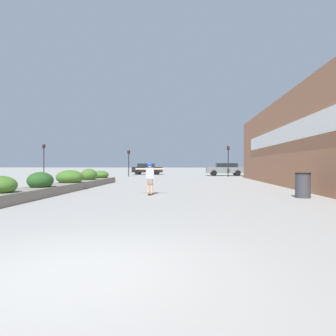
% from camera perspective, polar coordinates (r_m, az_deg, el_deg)
% --- Properties ---
extents(ground_plane, '(300.00, 300.00, 0.00)m').
position_cam_1_polar(ground_plane, '(4.20, -16.88, -18.23)').
color(ground_plane, gray).
extents(building_wall_right, '(0.67, 35.39, 5.64)m').
position_cam_1_polar(building_wall_right, '(15.87, 26.62, 5.85)').
color(building_wall_right, '#9E6647').
rests_on(building_wall_right, ground_plane).
extents(planter_box, '(1.47, 14.89, 1.11)m').
position_cam_1_polar(planter_box, '(16.97, -18.42, -2.73)').
color(planter_box, slate).
rests_on(planter_box, ground_plane).
extents(skateboard, '(0.29, 0.75, 0.09)m').
position_cam_1_polar(skateboard, '(13.62, -3.46, -4.82)').
color(skateboard, olive).
rests_on(skateboard, ground_plane).
extents(skateboarder, '(1.30, 0.24, 1.39)m').
position_cam_1_polar(skateboarder, '(13.56, -3.46, -1.17)').
color(skateboarder, tan).
rests_on(skateboarder, skateboard).
extents(trash_bin, '(0.62, 0.62, 1.03)m').
position_cam_1_polar(trash_bin, '(13.51, 24.31, -3.00)').
color(trash_bin, '#38383D').
rests_on(trash_bin, ground_plane).
extents(car_leftmost, '(4.63, 1.98, 1.57)m').
position_cam_1_polar(car_leftmost, '(37.93, 10.86, -0.20)').
color(car_leftmost, slate).
rests_on(car_leftmost, ground_plane).
extents(car_center_left, '(4.17, 1.92, 1.55)m').
position_cam_1_polar(car_center_left, '(41.96, -3.98, -0.15)').
color(car_center_left, black).
rests_on(car_center_left, ground_plane).
extents(traffic_light_left, '(0.28, 0.30, 3.10)m').
position_cam_1_polar(traffic_light_left, '(35.41, -7.51, 1.86)').
color(traffic_light_left, black).
rests_on(traffic_light_left, ground_plane).
extents(traffic_light_right, '(0.28, 0.30, 3.52)m').
position_cam_1_polar(traffic_light_right, '(34.85, 11.40, 2.29)').
color(traffic_light_right, black).
rests_on(traffic_light_right, ground_plane).
extents(traffic_light_far_left, '(0.28, 0.30, 3.79)m').
position_cam_1_polar(traffic_light_far_left, '(38.36, -22.59, 2.34)').
color(traffic_light_far_left, black).
rests_on(traffic_light_far_left, ground_plane).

